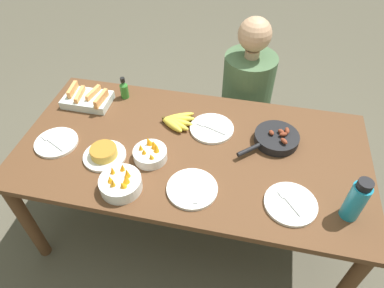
% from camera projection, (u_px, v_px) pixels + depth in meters
% --- Properties ---
extents(ground_plane, '(14.00, 14.00, 0.00)m').
position_uv_depth(ground_plane, '(192.00, 221.00, 2.35)').
color(ground_plane, '#565142').
extents(dining_table, '(1.86, 0.94, 0.73)m').
position_uv_depth(dining_table, '(192.00, 158.00, 1.89)').
color(dining_table, brown).
rests_on(dining_table, ground_plane).
extents(banana_bunch, '(0.20, 0.20, 0.04)m').
position_uv_depth(banana_bunch, '(176.00, 121.00, 1.95)').
color(banana_bunch, gold).
rests_on(banana_bunch, dining_table).
extents(melon_tray, '(0.28, 0.19, 0.10)m').
position_uv_depth(melon_tray, '(88.00, 99.00, 2.07)').
color(melon_tray, silver).
rests_on(melon_tray, dining_table).
extents(skillet, '(0.32, 0.31, 0.08)m').
position_uv_depth(skillet, '(276.00, 138.00, 1.84)').
color(skillet, black).
rests_on(skillet, dining_table).
extents(frittata_plate_center, '(0.22, 0.22, 0.06)m').
position_uv_depth(frittata_plate_center, '(104.00, 154.00, 1.76)').
color(frittata_plate_center, white).
rests_on(frittata_plate_center, dining_table).
extents(empty_plate_near_front, '(0.24, 0.24, 0.02)m').
position_uv_depth(empty_plate_near_front, '(291.00, 204.00, 1.57)').
color(empty_plate_near_front, white).
rests_on(empty_plate_near_front, dining_table).
extents(empty_plate_far_left, '(0.25, 0.25, 0.02)m').
position_uv_depth(empty_plate_far_left, '(212.00, 128.00, 1.92)').
color(empty_plate_far_left, white).
rests_on(empty_plate_far_left, dining_table).
extents(empty_plate_far_right, '(0.24, 0.24, 0.02)m').
position_uv_depth(empty_plate_far_right, '(192.00, 189.00, 1.63)').
color(empty_plate_far_right, white).
rests_on(empty_plate_far_right, dining_table).
extents(empty_plate_mid_edge, '(0.23, 0.23, 0.02)m').
position_uv_depth(empty_plate_mid_edge, '(56.00, 142.00, 1.85)').
color(empty_plate_mid_edge, white).
rests_on(empty_plate_mid_edge, dining_table).
extents(fruit_bowl_mango, '(0.20, 0.20, 0.12)m').
position_uv_depth(fruit_bowl_mango, '(121.00, 183.00, 1.61)').
color(fruit_bowl_mango, white).
rests_on(fruit_bowl_mango, dining_table).
extents(fruit_bowl_citrus, '(0.17, 0.17, 0.11)m').
position_uv_depth(fruit_bowl_citrus, '(150.00, 153.00, 1.75)').
color(fruit_bowl_citrus, white).
rests_on(fruit_bowl_citrus, dining_table).
extents(water_bottle, '(0.08, 0.08, 0.23)m').
position_uv_depth(water_bottle, '(356.00, 200.00, 1.46)').
color(water_bottle, teal).
rests_on(water_bottle, dining_table).
extents(hot_sauce_bottle, '(0.05, 0.05, 0.14)m').
position_uv_depth(hot_sauce_bottle, '(124.00, 89.00, 2.10)').
color(hot_sauce_bottle, '#337F2D').
rests_on(hot_sauce_bottle, dining_table).
extents(person_figure, '(0.37, 0.37, 1.15)m').
position_uv_depth(person_figure, '(244.00, 109.00, 2.45)').
color(person_figure, black).
rests_on(person_figure, ground_plane).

